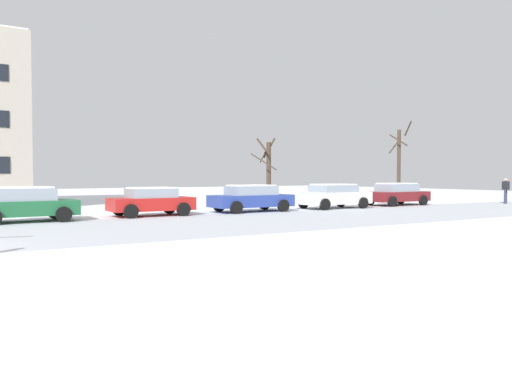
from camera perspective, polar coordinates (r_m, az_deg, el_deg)
The scene contains 8 objects.
parked_car_green at distance 22.81m, azimuth -24.53°, elevation -1.23°, with size 3.97×2.18×1.45m.
parked_car_red at distance 24.27m, azimuth -11.75°, elevation -1.01°, with size 3.89×1.99×1.36m.
parked_car_blue at distance 26.51m, azimuth -0.55°, elevation -0.67°, with size 4.38×2.09×1.42m.
parked_car_white at distance 29.53m, azimuth 8.72°, elevation -0.41°, with size 4.39×2.18×1.42m.
parked_car_maroon at distance 33.45m, azimuth 15.59°, elevation -0.20°, with size 4.30×2.13×1.43m.
pedestrian_crossing at distance 37.83m, azimuth 26.35°, elevation 0.33°, with size 0.47×0.44×1.73m.
tree_far_right at distance 39.17m, azimuth 15.85°, elevation 3.27°, with size 1.93×1.52×5.91m.
tree_far_mid at distance 31.85m, azimuth 1.38°, elevation 2.44°, with size 1.80×1.80×4.30m.
Camera 1 is at (1.15, -14.84, 1.92)m, focal length 35.44 mm.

